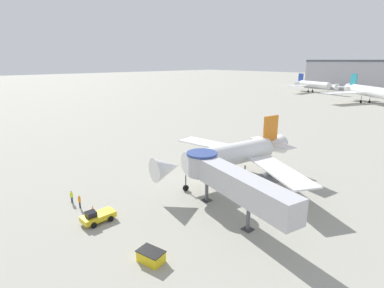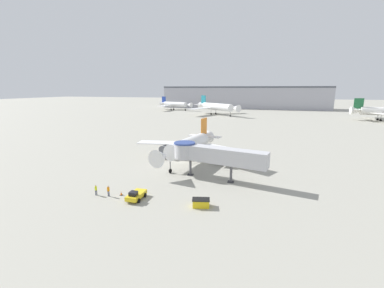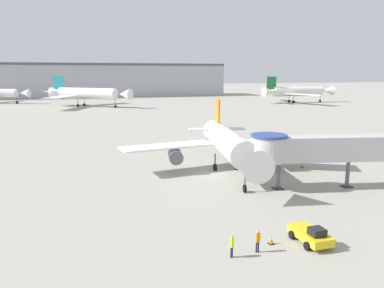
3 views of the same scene
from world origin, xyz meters
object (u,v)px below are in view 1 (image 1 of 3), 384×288
at_px(service_container_yellow, 151,256).
at_px(ground_crew_wing_walker, 79,201).
at_px(main_airplane, 232,155).
at_px(traffic_cone_starboard_wing, 295,201).
at_px(traffic_cone_apron_front, 93,208).
at_px(ground_crew_marshaller, 72,196).
at_px(background_jet_teal_tail, 370,91).
at_px(jet_bridge, 227,179).
at_px(pushback_tug_yellow, 97,216).
at_px(background_jet_blue_tail, 313,84).

relative_size(service_container_yellow, ground_crew_wing_walker, 1.62).
distance_m(main_airplane, traffic_cone_starboard_wing, 11.73).
distance_m(traffic_cone_starboard_wing, traffic_cone_apron_front, 25.98).
distance_m(ground_crew_marshaller, background_jet_teal_tail, 131.08).
bearing_deg(traffic_cone_apron_front, ground_crew_marshaller, -163.65).
height_order(jet_bridge, pushback_tug_yellow, jet_bridge).
bearing_deg(service_container_yellow, traffic_cone_starboard_wing, 82.21).
bearing_deg(ground_crew_wing_walker, background_jet_blue_tail, -81.74).
distance_m(service_container_yellow, background_jet_blue_tail, 169.39).
bearing_deg(background_jet_teal_tail, ground_crew_marshaller, -137.86).
height_order(main_airplane, jet_bridge, main_airplane).
height_order(jet_bridge, ground_crew_marshaller, jet_bridge).
relative_size(main_airplane, background_jet_blue_tail, 0.88).
relative_size(traffic_cone_apron_front, ground_crew_wing_walker, 0.42).
relative_size(jet_bridge, background_jet_blue_tail, 0.55).
height_order(traffic_cone_starboard_wing, background_jet_blue_tail, background_jet_blue_tail).
height_order(service_container_yellow, background_jet_teal_tail, background_jet_teal_tail).
relative_size(background_jet_blue_tail, background_jet_teal_tail, 0.95).
height_order(traffic_cone_apron_front, background_jet_blue_tail, background_jet_blue_tail).
xyz_separation_m(traffic_cone_starboard_wing, traffic_cone_apron_front, (-15.95, -20.50, -0.02)).
xyz_separation_m(service_container_yellow, traffic_cone_apron_front, (-13.12, 0.19, -0.22)).
xyz_separation_m(pushback_tug_yellow, service_container_yellow, (10.09, 0.55, -0.12)).
height_order(jet_bridge, background_jet_teal_tail, background_jet_teal_tail).
xyz_separation_m(jet_bridge, ground_crew_marshaller, (-15.72, -12.76, -3.75)).
bearing_deg(traffic_cone_starboard_wing, service_container_yellow, -97.79).
bearing_deg(ground_crew_marshaller, background_jet_blue_tail, 68.11).
bearing_deg(ground_crew_marshaller, background_jet_teal_tail, 55.04).
xyz_separation_m(ground_crew_marshaller, background_jet_blue_tail, (-46.68, 157.88, 3.57)).
bearing_deg(ground_crew_marshaller, jet_bridge, 0.71).
xyz_separation_m(jet_bridge, background_jet_blue_tail, (-62.40, 145.11, -0.17)).
height_order(pushback_tug_yellow, service_container_yellow, pushback_tug_yellow).
bearing_deg(traffic_cone_apron_front, main_airplane, 77.07).
bearing_deg(traffic_cone_starboard_wing, jet_bridge, -114.55).
relative_size(traffic_cone_apron_front, background_jet_teal_tail, 0.02).
height_order(ground_crew_wing_walker, background_jet_teal_tail, background_jet_teal_tail).
height_order(ground_crew_marshaller, background_jet_teal_tail, background_jet_teal_tail).
xyz_separation_m(pushback_tug_yellow, background_jet_teal_tail, (-14.63, 130.40, 4.55)).
bearing_deg(pushback_tug_yellow, traffic_cone_starboard_wing, 57.53).
distance_m(jet_bridge, ground_crew_wing_walker, 18.87).
relative_size(main_airplane, pushback_tug_yellow, 7.54).
height_order(traffic_cone_apron_front, ground_crew_marshaller, ground_crew_marshaller).
height_order(ground_crew_marshaller, background_jet_blue_tail, background_jet_blue_tail).
distance_m(main_airplane, background_jet_teal_tail, 110.02).
relative_size(pushback_tug_yellow, background_jet_teal_tail, 0.11).
xyz_separation_m(ground_crew_wing_walker, background_jet_teal_tail, (-9.93, 130.59, 4.24)).
distance_m(service_container_yellow, traffic_cone_apron_front, 13.13).
distance_m(traffic_cone_apron_front, ground_crew_wing_walker, 2.01).
xyz_separation_m(service_container_yellow, background_jet_blue_tail, (-63.61, 156.95, 3.98)).
relative_size(service_container_yellow, background_jet_teal_tail, 0.08).
xyz_separation_m(main_airplane, traffic_cone_apron_front, (-4.79, -20.87, -3.61)).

